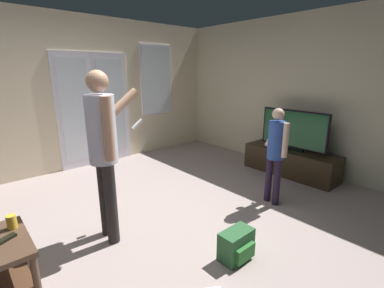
{
  "coord_description": "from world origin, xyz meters",
  "views": [
    {
      "loc": [
        -1.28,
        -2.3,
        1.69
      ],
      "look_at": [
        0.67,
        -0.11,
        0.88
      ],
      "focal_mm": 25.3,
      "sensor_mm": 36.0,
      "label": 1
    }
  ],
  "objects_px": {
    "tv_remote_black": "(4,240)",
    "flat_screen_tv": "(293,130)",
    "cup_near_edge": "(12,222)",
    "backpack": "(237,245)",
    "tv_stand": "(291,162)",
    "person_child": "(276,148)",
    "person_adult": "(104,143)"
  },
  "relations": [
    {
      "from": "tv_remote_black",
      "to": "flat_screen_tv",
      "type": "bearing_deg",
      "value": -28.07
    },
    {
      "from": "cup_near_edge",
      "to": "tv_remote_black",
      "type": "distance_m",
      "value": 0.18
    },
    {
      "from": "backpack",
      "to": "tv_stand",
      "type": "bearing_deg",
      "value": 18.26
    },
    {
      "from": "tv_stand",
      "to": "flat_screen_tv",
      "type": "bearing_deg",
      "value": 114.66
    },
    {
      "from": "person_child",
      "to": "tv_stand",
      "type": "bearing_deg",
      "value": 18.14
    },
    {
      "from": "cup_near_edge",
      "to": "person_child",
      "type": "bearing_deg",
      "value": -12.6
    },
    {
      "from": "tv_stand",
      "to": "person_child",
      "type": "height_order",
      "value": "person_child"
    },
    {
      "from": "tv_stand",
      "to": "backpack",
      "type": "xyz_separation_m",
      "value": [
        -2.33,
        -0.77,
        -0.07
      ]
    },
    {
      "from": "person_adult",
      "to": "flat_screen_tv",
      "type": "bearing_deg",
      "value": -5.8
    },
    {
      "from": "tv_stand",
      "to": "cup_near_edge",
      "type": "xyz_separation_m",
      "value": [
        -3.87,
        0.25,
        0.32
      ]
    },
    {
      "from": "person_child",
      "to": "backpack",
      "type": "bearing_deg",
      "value": -161.64
    },
    {
      "from": "person_child",
      "to": "cup_near_edge",
      "type": "height_order",
      "value": "person_child"
    },
    {
      "from": "tv_stand",
      "to": "person_child",
      "type": "distance_m",
      "value": 1.29
    },
    {
      "from": "backpack",
      "to": "cup_near_edge",
      "type": "xyz_separation_m",
      "value": [
        -1.54,
        1.02,
        0.4
      ]
    },
    {
      "from": "flat_screen_tv",
      "to": "cup_near_edge",
      "type": "height_order",
      "value": "flat_screen_tv"
    },
    {
      "from": "flat_screen_tv",
      "to": "person_adult",
      "type": "distance_m",
      "value": 3.06
    },
    {
      "from": "flat_screen_tv",
      "to": "backpack",
      "type": "height_order",
      "value": "flat_screen_tv"
    },
    {
      "from": "tv_stand",
      "to": "backpack",
      "type": "height_order",
      "value": "tv_stand"
    },
    {
      "from": "cup_near_edge",
      "to": "tv_stand",
      "type": "bearing_deg",
      "value": -3.7
    },
    {
      "from": "person_adult",
      "to": "backpack",
      "type": "bearing_deg",
      "value": -56.6
    },
    {
      "from": "tv_remote_black",
      "to": "person_child",
      "type": "bearing_deg",
      "value": -35.97
    },
    {
      "from": "tv_remote_black",
      "to": "cup_near_edge",
      "type": "bearing_deg",
      "value": 36.33
    },
    {
      "from": "tv_stand",
      "to": "person_child",
      "type": "bearing_deg",
      "value": -161.86
    },
    {
      "from": "person_child",
      "to": "tv_remote_black",
      "type": "height_order",
      "value": "person_child"
    },
    {
      "from": "flat_screen_tv",
      "to": "person_child",
      "type": "height_order",
      "value": "person_child"
    },
    {
      "from": "tv_stand",
      "to": "person_adult",
      "type": "xyz_separation_m",
      "value": [
        -3.04,
        0.31,
        0.8
      ]
    },
    {
      "from": "person_adult",
      "to": "tv_remote_black",
      "type": "distance_m",
      "value": 1.07
    },
    {
      "from": "person_adult",
      "to": "tv_remote_black",
      "type": "bearing_deg",
      "value": -166.53
    },
    {
      "from": "flat_screen_tv",
      "to": "tv_stand",
      "type": "bearing_deg",
      "value": -65.34
    },
    {
      "from": "person_child",
      "to": "cup_near_edge",
      "type": "relative_size",
      "value": 11.07
    },
    {
      "from": "tv_stand",
      "to": "person_child",
      "type": "relative_size",
      "value": 1.21
    },
    {
      "from": "person_adult",
      "to": "cup_near_edge",
      "type": "relative_size",
      "value": 15.03
    }
  ]
}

